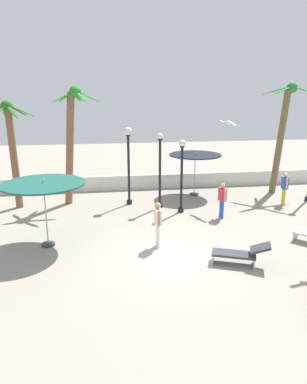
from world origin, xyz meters
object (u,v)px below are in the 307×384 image
Objects in this scene: lounge_chair_1 at (241,253)px; guest_2 at (222,197)px; patio_umbrella_0 at (43,186)px; palm_tree_0 at (71,135)px; palm_tree_3 at (12,143)px; lamp_post_3 at (128,156)px; guest_1 at (158,220)px; patio_umbrella_2 at (195,157)px; guest_0 at (285,186)px; lamp_post_0 at (160,169)px; lamp_post_1 at (182,172)px; seagull_0 at (227,123)px; palm_tree_2 at (283,127)px.

guest_2 is at bearing 79.01° from lounge_chair_1.
patio_umbrella_0 is 0.51× the size of palm_tree_0.
palm_tree_0 is 3.00× the size of lounge_chair_1.
palm_tree_3 is 5.45m from lamp_post_3.
guest_1 is at bearing -42.85° from palm_tree_3.
patio_umbrella_2 is 4.73m from guest_0.
palm_tree_3 is at bearing 112.85° from patio_umbrella_0.
guest_0 is at bearing -6.75° from palm_tree_3.
lamp_post_0 is 1.72m from lamp_post_3.
lamp_post_1 reaches higher than patio_umbrella_2.
guest_1 is (6.00, -5.57, -2.11)m from palm_tree_3.
patio_umbrella_0 is 9.01m from patio_umbrella_2.
lamp_post_0 is 2.14× the size of guest_1.
patio_umbrella_0 is 0.76× the size of lamp_post_3.
guest_1 is 6.71m from seagull_0.
palm_tree_3 is at bearing 137.15° from guest_1.
patio_umbrella_0 is 5.34m from palm_tree_3.
lounge_chair_1 is at bearing -128.02° from guest_0.
lounge_chair_1 is 7.38m from seagull_0.
palm_tree_3 is at bearing 170.87° from lamp_post_0.
guest_1 is 1.46× the size of seagull_0.
guest_1 is (-7.81, -6.27, -2.58)m from palm_tree_2.
lamp_post_3 is 2.01× the size of lounge_chair_1.
palm_tree_2 reaches higher than palm_tree_0.
lamp_post_3 is 4.95m from guest_2.
lounge_chair_1 is at bearing -35.93° from guest_1.
palm_tree_2 reaches higher than guest_2.
seagull_0 is at bearing 17.78° from lamp_post_1.
lamp_post_3 reaches higher than lamp_post_0.
patio_umbrella_0 is 5.68m from lamp_post_3.
lamp_post_1 is at bearing 97.77° from lounge_chair_1.
patio_umbrella_0 reaches higher than lounge_chair_1.
lamp_post_1 is 3.23m from seagull_0.
palm_tree_0 reaches higher than seagull_0.
guest_1 is (-3.04, -6.39, -1.09)m from patio_umbrella_2.
lamp_post_0 is 6.25m from guest_0.
lamp_post_3 is at bearing -173.39° from palm_tree_2.
seagull_0 is (2.32, 0.74, 2.13)m from lamp_post_1.
lamp_post_1 is 5.74m from lounge_chair_1.
guest_2 is at bearing -86.03° from patio_umbrella_2.
palm_tree_3 is 8.01m from lamp_post_1.
patio_umbrella_2 is at bearing 16.82° from lamp_post_3.
patio_umbrella_0 is at bearing -141.81° from lamp_post_0.
guest_1 reaches higher than guest_0.
palm_tree_3 reaches higher than lamp_post_1.
palm_tree_3 reaches higher than patio_umbrella_0.
lamp_post_3 reaches higher than lounge_chair_1.
guest_2 is (1.60, -1.09, -0.95)m from lamp_post_1.
guest_2 is at bearing -26.24° from palm_tree_0.
patio_umbrella_2 is 6.49m from palm_tree_0.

